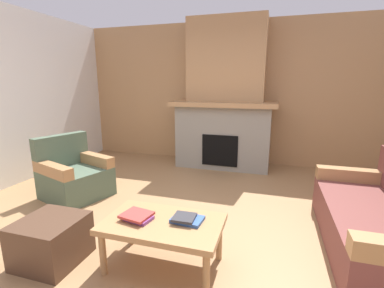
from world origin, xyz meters
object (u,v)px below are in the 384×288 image
(couch, at_px, (381,222))
(armchair, at_px, (74,176))
(ottoman, at_px, (51,240))
(coffee_table, at_px, (163,227))
(fireplace, at_px, (225,105))

(couch, xyz_separation_m, armchair, (-3.66, 0.23, 0.01))
(couch, xyz_separation_m, ottoman, (-2.86, -1.04, -0.09))
(coffee_table, relative_size, ottoman, 1.92)
(armchair, height_order, ottoman, armchair)
(couch, relative_size, coffee_table, 1.80)
(fireplace, height_order, ottoman, fireplace)
(ottoman, bearing_deg, couch, 19.93)
(coffee_table, xyz_separation_m, ottoman, (-0.98, -0.22, -0.18))
(couch, distance_m, ottoman, 3.04)
(coffee_table, bearing_deg, fireplace, 90.92)
(couch, height_order, armchair, same)
(armchair, height_order, coffee_table, armchair)
(armchair, xyz_separation_m, coffee_table, (1.79, -1.05, 0.08))
(ottoman, bearing_deg, fireplace, 74.36)
(fireplace, relative_size, coffee_table, 2.70)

